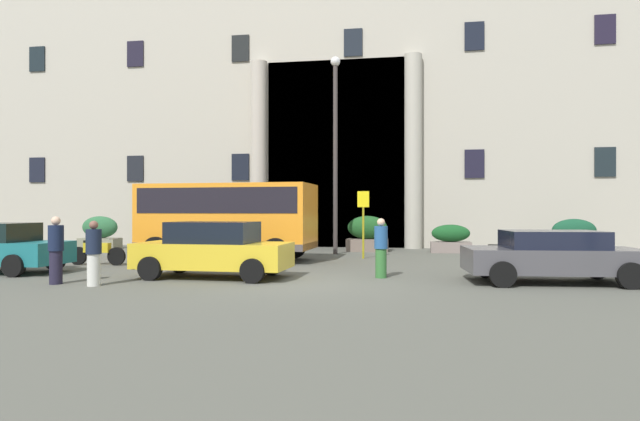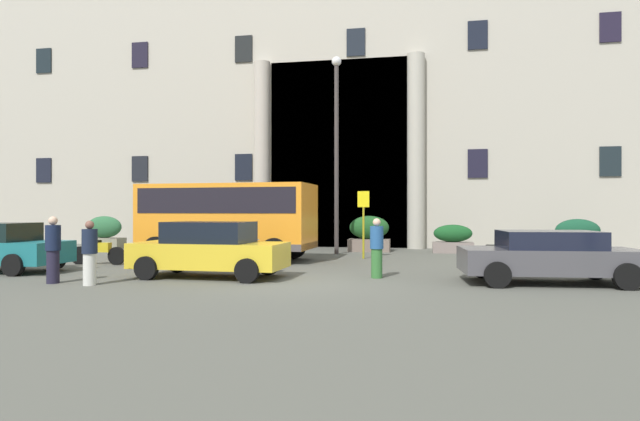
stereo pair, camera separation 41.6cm
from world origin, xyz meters
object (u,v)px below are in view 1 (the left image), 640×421
object	(u,v)px
pedestrian_man_crossing	(56,250)
white_taxi_kerbside	(214,249)
pedestrian_man_red_shirt	(381,248)
hedge_planter_far_west	(574,237)
motorcycle_near_kerb	(502,257)
pedestrian_woman_dark_dress	(94,253)
orange_minibus	(228,215)
bus_stop_sign	(363,217)
scooter_by_planter	(96,251)
parked_compact_extra	(552,256)
hedge_planter_far_east	(100,233)
motorcycle_far_end	(238,253)
hedge_planter_entrance_right	(367,234)
lamppost_plaza_centre	(335,140)
hedge_planter_west	(451,239)
hedge_planter_entrance_left	(224,236)

from	to	relation	value
pedestrian_man_crossing	white_taxi_kerbside	bearing A→B (deg)	-160.18
pedestrian_man_red_shirt	hedge_planter_far_west	bearing A→B (deg)	71.87
motorcycle_near_kerb	pedestrian_woman_dark_dress	distance (m)	11.03
orange_minibus	bus_stop_sign	bearing A→B (deg)	20.32
motorcycle_near_kerb	pedestrian_woman_dark_dress	xyz separation A→B (m)	(-10.14, -4.32, 0.33)
orange_minibus	scooter_by_planter	world-z (taller)	orange_minibus
white_taxi_kerbside	pedestrian_woman_dark_dress	distance (m)	3.00
orange_minibus	pedestrian_man_crossing	distance (m)	6.95
pedestrian_man_red_shirt	white_taxi_kerbside	bearing A→B (deg)	-149.08
hedge_planter_far_west	parked_compact_extra	size ratio (longest dim) A/B	0.42
hedge_planter_far_east	motorcycle_near_kerb	xyz separation A→B (m)	(17.12, -7.07, -0.29)
motorcycle_near_kerb	hedge_planter_far_west	bearing A→B (deg)	72.55
motorcycle_far_end	orange_minibus	bearing A→B (deg)	124.12
hedge_planter_far_east	scooter_by_planter	world-z (taller)	hedge_planter_far_east
hedge_planter_far_east	hedge_planter_entrance_right	world-z (taller)	hedge_planter_entrance_right
motorcycle_far_end	pedestrian_man_red_shirt	size ratio (longest dim) A/B	1.28
pedestrian_man_crossing	scooter_by_planter	bearing A→B (deg)	-77.54
hedge_planter_entrance_right	white_taxi_kerbside	size ratio (longest dim) A/B	0.44
orange_minibus	hedge_planter_far_west	bearing A→B (deg)	22.00
parked_compact_extra	pedestrian_man_crossing	world-z (taller)	pedestrian_man_crossing
pedestrian_man_crossing	bus_stop_sign	bearing A→B (deg)	-138.85
bus_stop_sign	orange_minibus	bearing A→B (deg)	-161.79
lamppost_plaza_centre	parked_compact_extra	bearing A→B (deg)	-50.14
white_taxi_kerbside	hedge_planter_west	bearing A→B (deg)	56.09
hedge_planter_west	hedge_planter_entrance_left	bearing A→B (deg)	-179.22
parked_compact_extra	scooter_by_planter	size ratio (longest dim) A/B	2.20
bus_stop_sign	lamppost_plaza_centre	size ratio (longest dim) A/B	0.31
pedestrian_man_red_shirt	pedestrian_woman_dark_dress	world-z (taller)	pedestrian_man_red_shirt
bus_stop_sign	motorcycle_near_kerb	size ratio (longest dim) A/B	1.30
hedge_planter_entrance_left	pedestrian_woman_dark_dress	size ratio (longest dim) A/B	1.20
scooter_by_planter	pedestrian_woman_dark_dress	xyz separation A→B (m)	(2.76, -4.44, 0.33)
hedge_planter_far_east	hedge_planter_west	bearing A→B (deg)	0.91
bus_stop_sign	white_taxi_kerbside	bearing A→B (deg)	-119.11
motorcycle_near_kerb	pedestrian_man_red_shirt	world-z (taller)	pedestrian_man_red_shirt
hedge_planter_far_east	hedge_planter_entrance_right	bearing A→B (deg)	1.97
bus_stop_sign	hedge_planter_entrance_right	bearing A→B (deg)	91.81
hedge_planter_west	hedge_planter_entrance_right	bearing A→B (deg)	177.19
hedge_planter_west	hedge_planter_far_east	xyz separation A→B (m)	(-16.25, -0.26, 0.16)
hedge_planter_entrance_left	hedge_planter_west	bearing A→B (deg)	0.78
parked_compact_extra	lamppost_plaza_centre	bearing A→B (deg)	125.83
orange_minibus	pedestrian_woman_dark_dress	distance (m)	6.84
parked_compact_extra	hedge_planter_far_east	bearing A→B (deg)	149.26
pedestrian_man_crossing	hedge_planter_far_east	bearing A→B (deg)	-71.05
bus_stop_sign	parked_compact_extra	distance (m)	7.95
hedge_planter_entrance_right	bus_stop_sign	bearing A→B (deg)	-88.19
scooter_by_planter	pedestrian_man_crossing	distance (m)	4.63
parked_compact_extra	pedestrian_man_red_shirt	distance (m)	4.28
hedge_planter_entrance_left	parked_compact_extra	bearing A→B (deg)	-37.72
white_taxi_kerbside	motorcycle_near_kerb	world-z (taller)	white_taxi_kerbside
hedge_planter_entrance_left	pedestrian_man_red_shirt	size ratio (longest dim) A/B	1.17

